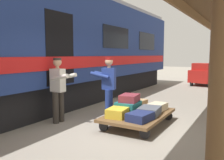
{
  "coord_description": "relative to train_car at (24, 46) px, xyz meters",
  "views": [
    {
      "loc": [
        -2.28,
        4.94,
        1.78
      ],
      "look_at": [
        0.66,
        -0.11,
        1.15
      ],
      "focal_mm": 37.68,
      "sensor_mm": 36.0,
      "label": 1
    }
  ],
  "objects": [
    {
      "name": "porter_by_door",
      "position": [
        -1.77,
        0.41,
        -1.14
      ],
      "size": [
        0.67,
        0.43,
        1.7
      ],
      "color": "#332D28",
      "rests_on": "ground_plane"
    },
    {
      "name": "suitcase_burgundy_valise",
      "position": [
        -3.41,
        -0.45,
        -1.39
      ],
      "size": [
        0.49,
        0.61,
        0.18
      ],
      "primitive_type": "cube",
      "rotation": [
        0.0,
        0.0,
        0.14
      ],
      "color": "maroon",
      "rests_on": "suitcase_teal_softside"
    },
    {
      "name": "luggage_cart",
      "position": [
        -3.68,
        -0.41,
        -1.8
      ],
      "size": [
        1.29,
        2.1,
        0.3
      ],
      "color": "brown",
      "rests_on": "ground_plane"
    },
    {
      "name": "porter_in_overalls",
      "position": [
        -2.67,
        -0.61,
        -1.14
      ],
      "size": [
        0.72,
        0.54,
        1.7
      ],
      "color": "navy",
      "rests_on": "ground_plane"
    },
    {
      "name": "suitcase_tan_vintage",
      "position": [
        -3.39,
        -0.99,
        -1.65
      ],
      "size": [
        0.46,
        0.55,
        0.22
      ],
      "primitive_type": "cube",
      "rotation": [
        0.0,
        0.0,
        -0.11
      ],
      "color": "tan",
      "rests_on": "luggage_cart"
    },
    {
      "name": "baggage_tug",
      "position": [
        -3.72,
        -9.38,
        -1.43
      ],
      "size": [
        1.31,
        1.83,
        1.3
      ],
      "color": "#B21E19",
      "rests_on": "ground_plane"
    },
    {
      "name": "suitcase_yellow_case",
      "position": [
        -3.39,
        0.16,
        -1.65
      ],
      "size": [
        0.48,
        0.55,
        0.21
      ],
      "primitive_type": "cube",
      "rotation": [
        0.0,
        0.0,
        0.11
      ],
      "color": "gold",
      "rests_on": "luggage_cart"
    },
    {
      "name": "train_car",
      "position": [
        0.0,
        0.0,
        0.0
      ],
      "size": [
        3.02,
        18.25,
        4.0
      ],
      "color": "navy",
      "rests_on": "ground_plane"
    },
    {
      "name": "suitcase_slate_roller",
      "position": [
        -3.97,
        -0.41,
        -1.66
      ],
      "size": [
        0.54,
        0.67,
        0.2
      ],
      "primitive_type": "cube",
      "rotation": [
        0.0,
        0.0,
        0.11
      ],
      "color": "#4C515B",
      "rests_on": "luggage_cart"
    },
    {
      "name": "suitcase_cream_canvas",
      "position": [
        -3.97,
        -0.99,
        -1.66
      ],
      "size": [
        0.45,
        0.6,
        0.19
      ],
      "primitive_type": "cube",
      "rotation": [
        0.0,
        0.0,
        -0.12
      ],
      "color": "beige",
      "rests_on": "luggage_cart"
    },
    {
      "name": "suitcase_navy_fabric",
      "position": [
        -3.97,
        0.16,
        -1.67
      ],
      "size": [
        0.52,
        0.63,
        0.18
      ],
      "primitive_type": "cube",
      "rotation": [
        0.0,
        0.0,
        -0.13
      ],
      "color": "navy",
      "rests_on": "luggage_cart"
    },
    {
      "name": "ground_plane",
      "position": [
        -3.75,
        0.0,
        -2.06
      ],
      "size": [
        60.0,
        60.0,
        0.0
      ],
      "primitive_type": "plane",
      "color": "gray"
    },
    {
      "name": "suitcase_teal_softside",
      "position": [
        -3.39,
        -0.41,
        -1.62
      ],
      "size": [
        0.53,
        0.64,
        0.27
      ],
      "primitive_type": "cube",
      "rotation": [
        0.0,
        0.0,
        0.03
      ],
      "color": "#1E666B",
      "rests_on": "luggage_cart"
    }
  ]
}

